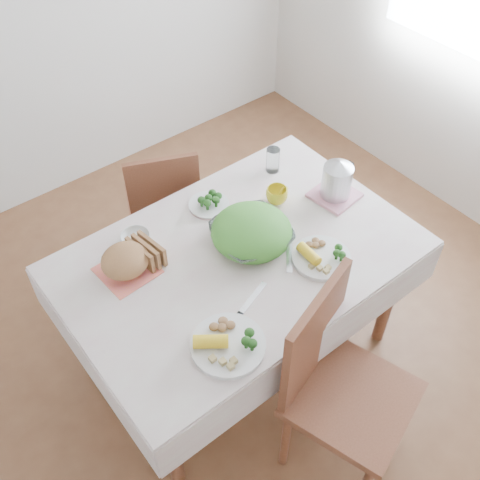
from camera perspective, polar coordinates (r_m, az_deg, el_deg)
floor at (r=3.02m, az=-0.06°, el=-11.17°), size 3.60×3.60×0.00m
dining_table at (r=2.71m, az=-0.07°, el=-6.93°), size 1.40×0.90×0.75m
tablecloth at (r=2.41m, az=-0.08°, el=-1.53°), size 1.50×1.00×0.01m
chair_near at (r=2.39m, az=11.29°, el=-15.83°), size 0.57×0.57×1.00m
chair_far at (r=3.14m, az=-7.88°, el=4.39°), size 0.51×0.51×0.86m
salad_bowl at (r=2.43m, az=1.18°, el=0.46°), size 0.37×0.37×0.08m
dinner_plate_left at (r=2.11m, az=-1.23°, el=-10.66°), size 0.39×0.39×0.02m
dinner_plate_right at (r=2.40m, az=8.25°, el=-1.82°), size 0.33×0.33×0.02m
broccoli_plate at (r=2.61m, az=-3.18°, el=3.58°), size 0.22×0.22×0.02m
napkin at (r=2.39m, az=-11.38°, el=-3.05°), size 0.24×0.24×0.00m
bread_loaf at (r=2.35m, az=-11.57°, el=-2.16°), size 0.26×0.25×0.12m
fruit_bowl at (r=2.49m, az=-10.58°, el=0.18°), size 0.16×0.16×0.04m
yellow_mug at (r=2.62m, az=3.76°, el=4.56°), size 0.11×0.11×0.08m
glass_tumbler at (r=2.78m, az=3.35°, el=8.14°), size 0.08×0.08×0.13m
pink_tray at (r=2.70m, az=9.57°, el=4.52°), size 0.22×0.22×0.02m
electric_kettle at (r=2.63m, az=9.87°, el=6.35°), size 0.16×0.16×0.20m
fork_right at (r=2.42m, az=5.04°, el=-1.36°), size 0.16×0.18×0.00m
knife at (r=2.25m, az=1.12°, el=-6.12°), size 0.21×0.09×0.00m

